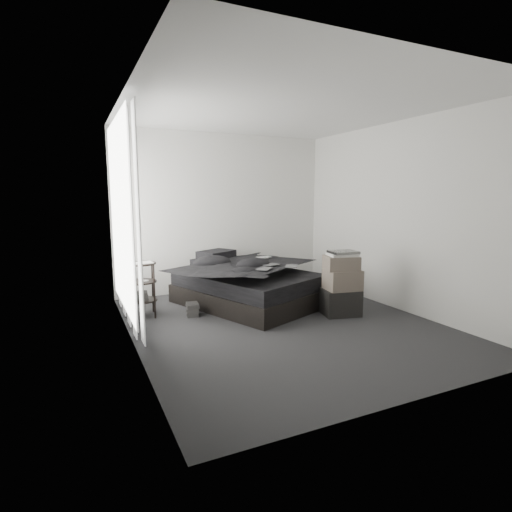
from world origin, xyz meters
name	(u,v)px	position (x,y,z in m)	size (l,w,h in m)	color
floor	(283,324)	(0.00, 0.00, 0.00)	(3.60, 4.20, 0.01)	#29292C
ceiling	(285,108)	(0.00, 0.00, 2.60)	(3.60, 4.20, 0.01)	white
wall_back	(223,213)	(0.00, 2.10, 1.30)	(3.60, 0.01, 2.60)	silver
wall_front	(423,236)	(0.00, -2.10, 1.30)	(3.60, 0.01, 2.60)	silver
wall_left	(129,225)	(-1.80, 0.00, 1.30)	(0.01, 4.20, 2.60)	silver
wall_right	(397,217)	(1.80, 0.00, 1.30)	(0.01, 4.20, 2.60)	silver
window_left	(120,216)	(-1.78, 0.90, 1.35)	(0.02, 2.00, 2.30)	white
curtain_left	(125,221)	(-1.73, 0.90, 1.28)	(0.06, 2.12, 2.48)	white
bed	(249,295)	(-0.02, 1.02, 0.13)	(1.47, 1.94, 0.26)	black
mattress	(249,280)	(-0.02, 1.02, 0.37)	(1.42, 1.89, 0.21)	black
duvet	(251,266)	(0.00, 0.98, 0.59)	(1.44, 1.66, 0.23)	black
pillow_lower	(212,263)	(-0.34, 1.70, 0.54)	(0.59, 0.40, 0.13)	black
pillow_upper	(216,254)	(-0.27, 1.71, 0.67)	(0.55, 0.38, 0.12)	black
laptop	(263,254)	(0.30, 1.20, 0.71)	(0.31, 0.20, 0.02)	silver
comic_a	(264,263)	(-0.04, 0.45, 0.70)	(0.25, 0.16, 0.01)	black
comic_b	(270,259)	(0.17, 0.69, 0.71)	(0.25, 0.16, 0.01)	black
comic_c	(292,260)	(0.39, 0.47, 0.71)	(0.25, 0.16, 0.01)	black
side_stand	(142,290)	(-1.54, 1.07, 0.36)	(0.39, 0.39, 0.71)	black
papers	(142,263)	(-1.53, 1.06, 0.72)	(0.27, 0.20, 0.01)	white
floor_books	(193,310)	(-0.93, 0.82, 0.08)	(0.15, 0.22, 0.15)	black
box_lower	(341,302)	(0.89, 0.02, 0.17)	(0.47, 0.37, 0.35)	black
box_mid	(342,280)	(0.90, 0.01, 0.48)	(0.44, 0.35, 0.27)	#6B5E54
box_upper	(341,263)	(0.88, 0.02, 0.71)	(0.42, 0.34, 0.19)	#6B5E54
art_book_white	(342,255)	(0.89, 0.02, 0.82)	(0.36, 0.29, 0.04)	silver
art_book_snake	(343,252)	(0.90, 0.01, 0.85)	(0.35, 0.28, 0.03)	silver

